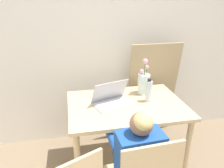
{
  "coord_description": "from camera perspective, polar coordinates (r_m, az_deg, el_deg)",
  "views": [
    {
      "loc": [
        -0.38,
        -0.12,
        1.61
      ],
      "look_at": [
        -0.03,
        1.62,
        0.89
      ],
      "focal_mm": 35.0,
      "sensor_mm": 36.0,
      "label": 1
    }
  ],
  "objects": [
    {
      "name": "wall_back",
      "position": [
        2.41,
        -2.3,
        13.38
      ],
      "size": [
        6.4,
        0.05,
        2.5
      ],
      "color": "white",
      "rests_on": "ground_plane"
    },
    {
      "name": "dining_table",
      "position": [
        2.02,
        3.69,
        -7.55
      ],
      "size": [
        1.04,
        0.74,
        0.71
      ],
      "color": "#D6B784",
      "rests_on": "ground_plane"
    },
    {
      "name": "person_seated",
      "position": [
        1.59,
        6.32,
        -18.09
      ],
      "size": [
        0.33,
        0.44,
        0.96
      ],
      "rotation": [
        0.0,
        0.0,
        3.2
      ],
      "color": "#1E4C9E",
      "rests_on": "ground_plane"
    },
    {
      "name": "laptop",
      "position": [
        1.95,
        -0.08,
        -3.85
      ],
      "size": [
        0.38,
        0.32,
        0.21
      ],
      "rotation": [
        0.0,
        0.0,
        0.31
      ],
      "color": "#B2B2B7",
      "rests_on": "dining_table"
    },
    {
      "name": "flower_vase",
      "position": [
        2.15,
        8.27,
        0.37
      ],
      "size": [
        0.12,
        0.12,
        0.36
      ],
      "color": "silver",
      "rests_on": "dining_table"
    },
    {
      "name": "water_bottle",
      "position": [
        2.0,
        9.58,
        -1.8
      ],
      "size": [
        0.06,
        0.06,
        0.22
      ],
      "color": "silver",
      "rests_on": "dining_table"
    },
    {
      "name": "cardboard_panel",
      "position": [
        2.61,
        10.38,
        -1.77
      ],
      "size": [
        0.58,
        0.18,
        1.15
      ],
      "color": "tan",
      "rests_on": "ground_plane"
    }
  ]
}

